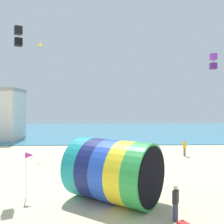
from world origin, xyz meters
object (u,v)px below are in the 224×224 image
kite_handler (176,203)px  beach_flag (29,157)px  kite_black_box (18,36)px  bystander_near_water (185,148)px  kite_yellow_parafoil (40,45)px  bystander_mid_beach (112,148)px  kite_purple_box (213,61)px  giant_inflatable_tube (113,171)px

kite_handler → beach_flag: beach_flag is taller
kite_black_box → bystander_near_water: size_ratio=0.84×
kite_yellow_parafoil → bystander_mid_beach: (8.44, -3.44, -11.61)m
kite_handler → kite_purple_box: kite_purple_box is taller
kite_black_box → kite_purple_box: bearing=1.1°
kite_black_box → beach_flag: size_ratio=0.55×
kite_handler → kite_purple_box: bearing=55.6°
kite_black_box → kite_yellow_parafoil: bearing=97.6°
giant_inflatable_tube → beach_flag: bearing=172.2°
bystander_mid_beach → beach_flag: (-5.12, -11.75, 1.49)m
bystander_near_water → beach_flag: bearing=-137.9°
giant_inflatable_tube → bystander_mid_beach: bearing=88.7°
kite_handler → kite_purple_box: 11.32m
kite_purple_box → bystander_mid_beach: 13.27m
beach_flag → bystander_near_water: bearing=42.1°
kite_purple_box → bystander_mid_beach: bearing=131.6°
giant_inflatable_tube → kite_black_box: 11.50m
kite_handler → bystander_near_water: (5.14, 14.71, 0.04)m
kite_black_box → bystander_mid_beach: bearing=50.6°
bystander_near_water → kite_purple_box: bearing=-93.3°
kite_black_box → bystander_near_water: bearing=29.3°
kite_black_box → kite_purple_box: 14.13m
kite_handler → kite_black_box: (-9.36, 6.58, 9.36)m
kite_yellow_parafoil → beach_flag: bearing=-77.7°
kite_handler → bystander_mid_beach: bearing=99.5°
giant_inflatable_tube → bystander_mid_beach: 12.45m
kite_handler → beach_flag: size_ratio=0.63×
giant_inflatable_tube → kite_yellow_parafoil: (-8.15, 15.86, 10.77)m
kite_yellow_parafoil → bystander_mid_beach: size_ratio=0.44×
giant_inflatable_tube → beach_flag: 4.92m
kite_yellow_parafoil → kite_purple_box: (15.61, -11.52, -3.91)m
giant_inflatable_tube → bystander_near_water: bearing=57.0°
kite_black_box → bystander_mid_beach: size_ratio=0.87×
bystander_near_water → bystander_mid_beach: (-7.64, 0.22, -0.04)m
kite_yellow_parafoil → beach_flag: (3.32, -15.19, -10.13)m
kite_purple_box → bystander_near_water: bearing=86.7°
kite_black_box → kite_yellow_parafoil: kite_yellow_parafoil is taller
kite_purple_box → beach_flag: size_ratio=0.46×
kite_black_box → kite_yellow_parafoil: (-1.58, 11.78, 2.26)m
giant_inflatable_tube → kite_handler: size_ratio=3.48×
kite_handler → bystander_near_water: size_ratio=0.96×
giant_inflatable_tube → bystander_near_water: size_ratio=3.35×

